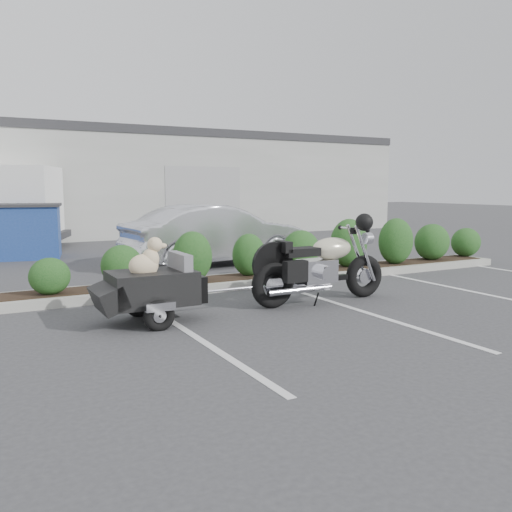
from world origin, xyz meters
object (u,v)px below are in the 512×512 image
sedan (216,235)px  dumpster (18,231)px  pet_trailer (151,287)px  motorcycle (321,267)px

sedan → dumpster: 5.36m
pet_trailer → dumpster: 8.25m
motorcycle → sedan: bearing=86.8°
motorcycle → dumpster: motorcycle is taller
motorcycle → sedan: (0.25, 4.65, 0.14)m
motorcycle → sedan: sedan is taller
sedan → dumpster: bearing=42.9°
motorcycle → pet_trailer: bearing=179.4°
sedan → dumpster: (-4.01, 3.56, -0.00)m
pet_trailer → sedan: bearing=56.7°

